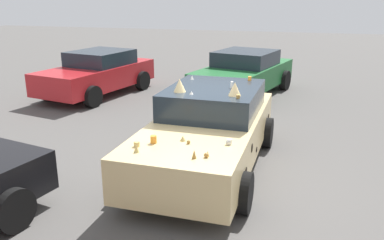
# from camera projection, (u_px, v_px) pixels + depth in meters

# --- Properties ---
(ground_plane) EXTENTS (60.00, 60.00, 0.00)m
(ground_plane) POSITION_uv_depth(u_px,v_px,m) (207.00, 167.00, 7.51)
(ground_plane) COLOR #514F4C
(art_car_decorated) EXTENTS (4.56, 2.08, 1.68)m
(art_car_decorated) POSITION_uv_depth(u_px,v_px,m) (209.00, 129.00, 7.37)
(art_car_decorated) COLOR #D8BC7F
(art_car_decorated) RESTS_ON ground
(parked_sedan_behind_right) EXTENTS (4.62, 2.81, 1.40)m
(parked_sedan_behind_right) POSITION_uv_depth(u_px,v_px,m) (244.00, 73.00, 12.80)
(parked_sedan_behind_right) COLOR #1E602D
(parked_sedan_behind_right) RESTS_ON ground
(parked_sedan_row_back_center) EXTENTS (4.33, 2.55, 1.39)m
(parked_sedan_row_back_center) POSITION_uv_depth(u_px,v_px,m) (98.00, 73.00, 12.82)
(parked_sedan_row_back_center) COLOR red
(parked_sedan_row_back_center) RESTS_ON ground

